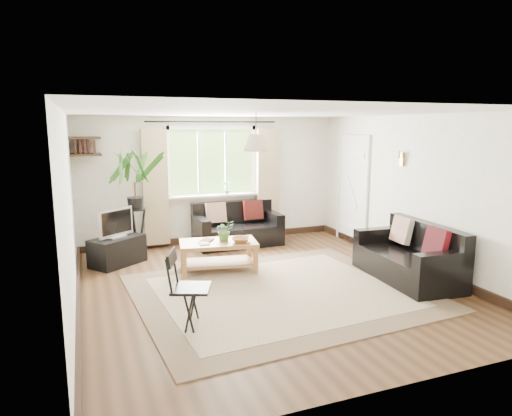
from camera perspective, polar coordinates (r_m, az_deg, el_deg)
name	(u,v)px	position (r m, az deg, el deg)	size (l,w,h in m)	color
floor	(266,286)	(6.53, 1.28, -9.70)	(5.50, 5.50, 0.00)	#322010
ceiling	(267,112)	(6.14, 1.37, 11.87)	(5.50, 5.50, 0.00)	white
wall_back	(212,180)	(8.80, -5.50, 3.50)	(5.00, 0.02, 2.40)	silver
wall_front	(395,254)	(3.88, 17.00, -5.54)	(5.00, 0.02, 2.40)	silver
wall_left	(69,215)	(5.77, -22.32, -0.77)	(0.02, 5.50, 2.40)	silver
wall_right	(415,193)	(7.52, 19.23, 1.83)	(0.02, 5.50, 2.40)	silver
rug	(280,292)	(6.28, 2.98, -10.42)	(3.73, 3.20, 0.02)	beige
window	(212,162)	(8.73, -5.47, 5.75)	(2.50, 0.16, 2.16)	white
door	(352,191)	(8.89, 11.96, 2.08)	(0.06, 0.96, 2.06)	silver
corner_shelf	(85,146)	(8.18, -20.58, 7.24)	(0.50, 0.50, 0.34)	black
pendant_lamp	(256,138)	(6.51, 0.00, 8.69)	(0.36, 0.36, 0.54)	beige
wall_sconce	(401,157)	(7.66, 17.62, 6.13)	(0.12, 0.12, 0.28)	beige
sofa_back	(238,225)	(8.61, -2.30, -2.18)	(1.60, 0.80, 0.75)	black
sofa_right	(407,254)	(7.01, 18.40, -5.43)	(0.84, 1.68, 0.79)	black
coffee_table	(218,256)	(7.10, -4.72, -6.05)	(1.17, 0.64, 0.48)	brown
table_plant	(224,230)	(7.06, -3.97, -2.79)	(0.29, 0.25, 0.32)	#40712D
bowl	(241,240)	(6.97, -1.88, -3.99)	(0.29, 0.29, 0.07)	#966333
book_a	(199,244)	(6.90, -7.10, -4.44)	(0.15, 0.20, 0.02)	silver
book_b	(202,239)	(7.13, -6.74, -3.93)	(0.17, 0.22, 0.02)	brown
tv_stand	(117,251)	(7.76, -16.94, -5.15)	(0.84, 0.47, 0.45)	black
tv	(116,222)	(7.65, -17.13, -1.72)	(0.65, 0.22, 0.50)	#A5A5AA
palm_stand	(136,205)	(7.96, -14.79, 0.42)	(0.71, 0.71, 1.83)	black
folding_chair	(191,290)	(5.18, -8.11, -10.07)	(0.45, 0.45, 0.87)	black
sill_plant	(227,187)	(8.77, -3.70, 2.61)	(0.14, 0.10, 0.27)	#2D6023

